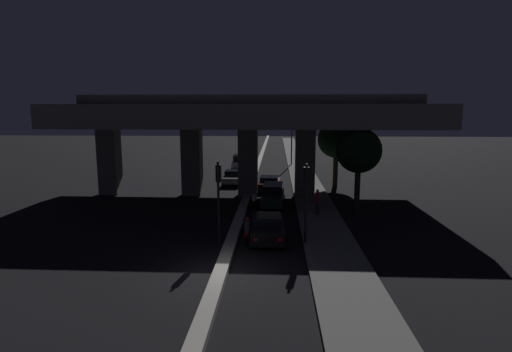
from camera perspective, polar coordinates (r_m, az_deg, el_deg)
ground_plane at (r=18.62m, az=-5.09°, el=-14.05°), size 200.00×200.00×0.00m
median_divider at (r=52.48m, az=0.23°, el=1.41°), size 0.63×126.00×0.32m
sidewalk_right at (r=45.61m, az=6.74°, el=0.03°), size 2.99×126.00×0.14m
elevated_overpass at (r=34.57m, az=-1.57°, el=8.12°), size 29.79×13.65×8.74m
traffic_light_left_of_median at (r=22.20m, az=-5.38°, el=-1.66°), size 0.30×0.49×4.63m
traffic_light_right_of_median at (r=22.04m, az=7.17°, el=-1.94°), size 0.30×0.49×4.54m
street_lamp at (r=54.25m, az=4.75°, el=6.09°), size 2.39×0.32×7.27m
car_black_lead at (r=22.96m, az=1.57°, el=-7.39°), size 2.14×4.17×1.54m
car_dark_green_second at (r=31.14m, az=2.43°, el=-2.69°), size 1.95×4.49×1.76m
car_dark_red_third at (r=37.26m, az=1.93°, el=-0.99°), size 2.18×4.00×1.35m
car_grey_lead_oncoming at (r=40.40m, az=-3.33°, el=-0.17°), size 1.88×4.03×1.42m
car_silver_second_oncoming at (r=51.41m, az=-2.27°, el=2.09°), size 2.13×4.47×1.77m
car_taxi_yellow_third_oncoming at (r=59.98m, az=-1.59°, el=3.13°), size 1.87×4.10×1.84m
motorcycle_red_filtering_near at (r=22.82m, az=-1.24°, el=-7.91°), size 0.34×1.79×1.45m
motorcycle_black_filtering_mid at (r=29.99m, az=-0.29°, el=-3.70°), size 0.32×1.97×1.46m
pedestrian_on_sidewalk at (r=28.43m, az=8.75°, el=-3.64°), size 0.32×0.32×1.80m
roadside_tree_kerbside_near at (r=29.34m, az=14.47°, el=3.47°), size 3.24×3.24×6.20m
roadside_tree_kerbside_mid at (r=39.55m, az=11.41°, el=5.10°), size 3.64×3.64×6.46m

